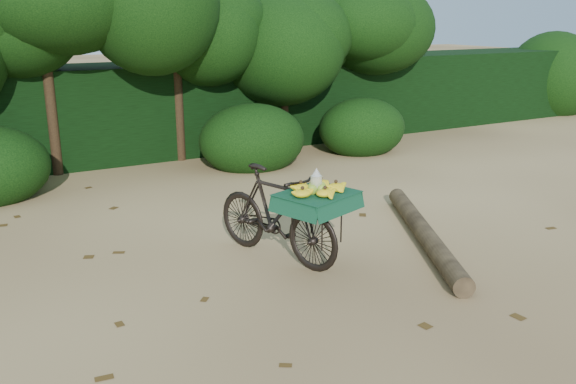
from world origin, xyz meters
TOP-DOWN VIEW (x-y plane):
  - ground at (0.00, 0.00)m, footprint 80.00×80.00m
  - vendor_bicycle at (-0.22, 0.08)m, footprint 1.21×1.94m
  - fallen_log at (1.63, -0.32)m, footprint 1.66×2.97m
  - hedge_backdrop at (0.00, 6.30)m, footprint 26.00×1.80m
  - tree_row at (-0.65, 5.50)m, footprint 14.50×2.00m
  - bush_clumps at (0.50, 4.30)m, footprint 8.80×1.70m
  - leaf_litter at (0.00, 0.65)m, footprint 7.00×7.30m

SIDE VIEW (x-z plane):
  - ground at x=0.00m, z-range 0.00..0.00m
  - leaf_litter at x=0.00m, z-range 0.00..0.01m
  - fallen_log at x=1.63m, z-range 0.00..0.23m
  - bush_clumps at x=0.50m, z-range 0.00..0.90m
  - vendor_bicycle at x=-0.22m, z-range 0.01..1.11m
  - hedge_backdrop at x=0.00m, z-range 0.00..1.80m
  - tree_row at x=-0.65m, z-range 0.00..4.00m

